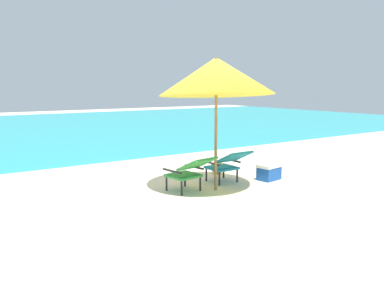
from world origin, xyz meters
TOP-DOWN VIEW (x-y plane):
  - ground_plane at (0.00, 4.00)m, footprint 40.00×40.00m
  - ocean_band at (0.00, 12.01)m, footprint 40.00×18.00m
  - lounge_chair_left at (-0.48, -0.40)m, footprint 0.66×0.94m
  - lounge_chair_right at (0.49, -0.25)m, footprint 0.56×0.88m
  - beach_umbrella_center at (0.01, -0.51)m, footprint 2.60×2.62m
  - beach_ball at (0.84, 0.53)m, footprint 0.28×0.28m
  - cooler_box at (1.37, -0.48)m, footprint 0.52×0.40m

SIDE VIEW (x-z plane):
  - ground_plane at x=0.00m, z-range 0.00..0.00m
  - ocean_band at x=0.00m, z-range 0.00..0.01m
  - beach_ball at x=0.84m, z-range 0.00..0.28m
  - cooler_box at x=1.37m, z-range 0.00..0.32m
  - lounge_chair_left at x=-0.48m, z-range 0.06..0.75m
  - lounge_chair_right at x=0.49m, z-range 0.06..0.75m
  - beach_umbrella_center at x=0.01m, z-range 0.81..3.25m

